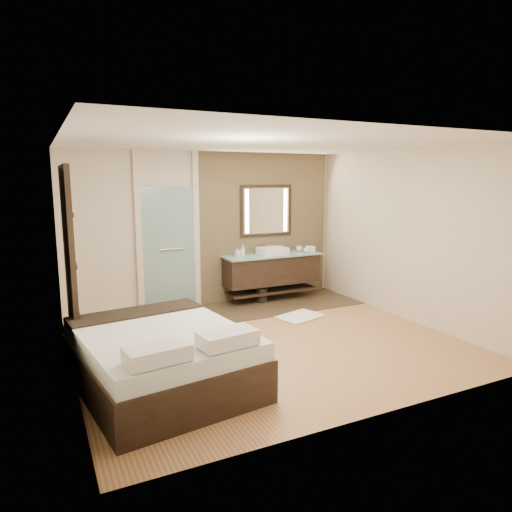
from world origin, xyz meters
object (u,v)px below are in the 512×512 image
vanity (272,269)px  bed (162,357)px  mirror_unit (266,211)px  waste_bin (261,295)px

vanity → bed: bearing=-136.1°
mirror_unit → waste_bin: (-0.25, -0.31, -1.51)m
waste_bin → vanity: bearing=15.2°
mirror_unit → waste_bin: mirror_unit is taller
mirror_unit → waste_bin: 1.56m
bed → waste_bin: bearing=38.1°
mirror_unit → waste_bin: bearing=-129.2°
vanity → mirror_unit: mirror_unit is taller
bed → waste_bin: 3.59m
vanity → mirror_unit: (0.00, 0.24, 1.07)m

